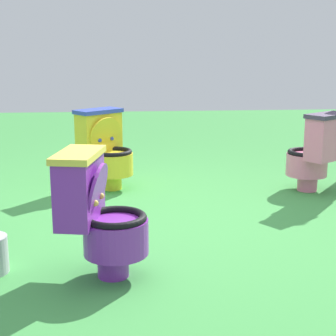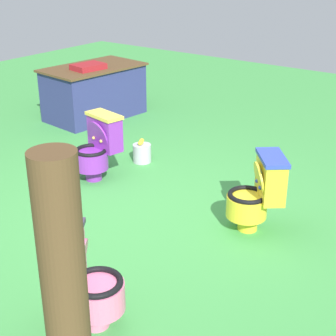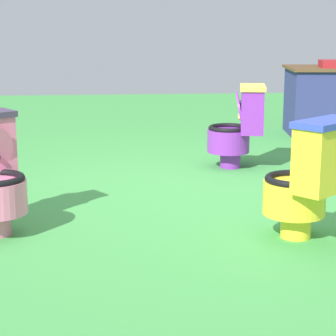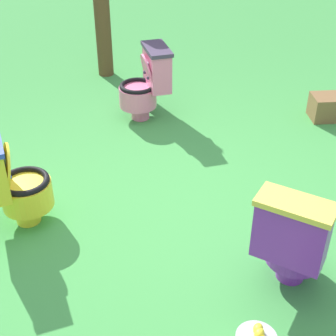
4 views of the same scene
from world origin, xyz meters
TOP-DOWN VIEW (x-y plane):
  - ground at (0.00, 0.00)m, footprint 14.00×14.00m
  - toilet_pink at (-1.42, -0.75)m, footprint 0.61×0.63m
  - toilet_purple at (0.44, 0.88)m, footprint 0.56×0.49m
  - toilet_yellow at (0.45, -1.07)m, footprint 0.62×0.64m
  - vendor_table at (2.05, 2.48)m, footprint 1.55×1.01m
  - lemon_bucket at (1.09, 0.79)m, footprint 0.22×0.22m

SIDE VIEW (x-z plane):
  - ground at x=0.00m, z-range 0.00..0.00m
  - lemon_bucket at x=1.09m, z-range -0.02..0.26m
  - toilet_pink at x=-1.42m, z-range 0.01..0.74m
  - toilet_purple at x=0.44m, z-range 0.01..0.74m
  - toilet_yellow at x=0.45m, z-range 0.01..0.74m
  - vendor_table at x=2.05m, z-range -0.03..0.82m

